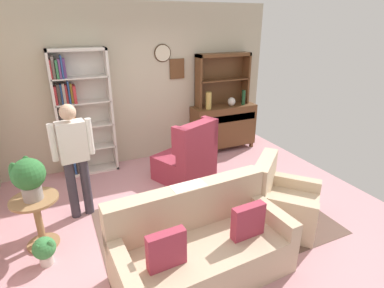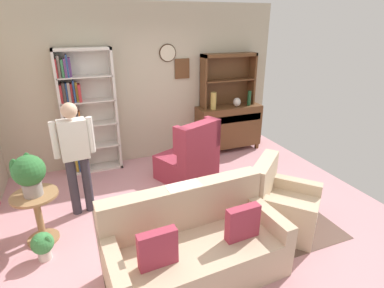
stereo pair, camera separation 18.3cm
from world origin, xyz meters
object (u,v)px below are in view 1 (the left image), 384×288
at_px(wingback_chair, 188,159).
at_px(potted_plant_large, 28,176).
at_px(potted_plant_small, 45,249).
at_px(vase_round, 232,102).
at_px(vase_tall, 209,101).
at_px(bookshelf, 79,114).
at_px(plant_stand, 38,217).
at_px(couch_floral, 201,248).
at_px(person_reading, 74,154).
at_px(bottle_wine, 243,98).
at_px(sideboard_hutch, 222,72).
at_px(sideboard, 223,125).
at_px(armchair_floral, 282,204).

relative_size(wingback_chair, potted_plant_large, 2.15).
bearing_deg(potted_plant_large, potted_plant_small, -83.90).
bearing_deg(potted_plant_large, vase_round, 24.79).
xyz_separation_m(vase_round, potted_plant_small, (-3.52, -2.00, -0.81)).
xyz_separation_m(vase_tall, wingback_chair, (-0.83, -0.88, -0.70)).
relative_size(bookshelf, plant_stand, 3.29).
height_order(couch_floral, potted_plant_large, potted_plant_large).
height_order(bookshelf, vase_tall, bookshelf).
bearing_deg(bookshelf, couch_floral, -74.69).
distance_m(plant_stand, person_reading, 0.85).
relative_size(bottle_wine, potted_plant_small, 0.87).
xyz_separation_m(vase_round, person_reading, (-3.06, -1.18, -0.10)).
height_order(vase_round, potted_plant_large, potted_plant_large).
xyz_separation_m(sideboard_hutch, plant_stand, (-3.43, -1.81, -1.17)).
xyz_separation_m(bottle_wine, plant_stand, (-3.82, -1.61, -0.67)).
xyz_separation_m(couch_floral, potted_plant_large, (-1.52, 1.15, 0.61)).
height_order(potted_plant_large, potted_plant_small, potted_plant_large).
height_order(vase_round, wingback_chair, vase_round).
bearing_deg(vase_round, bookshelf, 176.96).
height_order(vase_round, potted_plant_small, vase_round).
bearing_deg(bottle_wine, sideboard_hutch, 153.04).
xyz_separation_m(sideboard, person_reading, (-2.93, -1.25, 0.40)).
bearing_deg(sideboard, person_reading, -156.93).
relative_size(sideboard_hutch, vase_tall, 3.42).
xyz_separation_m(wingback_chair, person_reading, (-1.71, -0.28, 0.52)).
xyz_separation_m(sideboard, vase_tall, (-0.39, -0.08, 0.57)).
bearing_deg(couch_floral, person_reading, 122.20).
xyz_separation_m(vase_tall, armchair_floral, (-0.19, -2.45, -0.79)).
relative_size(armchair_floral, potted_plant_large, 2.22).
bearing_deg(bookshelf, potted_plant_small, -107.48).
xyz_separation_m(bottle_wine, potted_plant_large, (-3.82, -1.62, -0.14)).
height_order(bookshelf, couch_floral, bookshelf).
height_order(sideboard, bottle_wine, bottle_wine).
height_order(sideboard_hutch, vase_tall, sideboard_hutch).
height_order(bottle_wine, person_reading, person_reading).
height_order(vase_tall, couch_floral, vase_tall).
bearing_deg(vase_tall, vase_round, 1.49).
bearing_deg(potted_plant_small, couch_floral, -28.15).
bearing_deg(bookshelf, wingback_chair, -34.94).
relative_size(plant_stand, potted_plant_large, 1.31).
height_order(bottle_wine, plant_stand, bottle_wine).
relative_size(couch_floral, potted_plant_large, 3.78).
distance_m(bottle_wine, potted_plant_large, 4.15).
bearing_deg(person_reading, wingback_chair, 9.37).
distance_m(bookshelf, sideboard, 2.77).
distance_m(vase_round, wingback_chair, 1.73).
xyz_separation_m(sideboard, potted_plant_large, (-3.43, -1.71, 0.41)).
height_order(sideboard_hutch, person_reading, sideboard_hutch).
distance_m(sideboard, plant_stand, 3.83).
bearing_deg(wingback_chair, potted_plant_large, -161.37).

